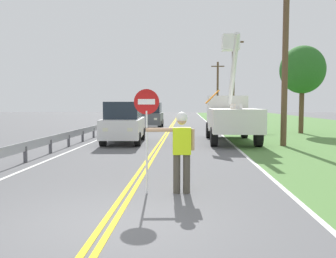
{
  "coord_description": "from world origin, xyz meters",
  "views": [
    {
      "loc": [
        1.29,
        -5.8,
        2.01
      ],
      "look_at": [
        0.72,
        5.69,
        1.2
      ],
      "focal_mm": 38.6,
      "sensor_mm": 36.0,
      "label": 1
    }
  ],
  "objects_px": {
    "stop_sign_paddle": "(147,117)",
    "oncoming_suv_second": "(151,115)",
    "flagger_worker": "(181,147)",
    "utility_pole_near": "(285,62)",
    "utility_pole_mid": "(233,79)",
    "oncoming_suv_nearest": "(124,122)",
    "utility_pole_far": "(218,89)",
    "utility_bucket_truck": "(230,115)",
    "roadside_tree_verge": "(302,70)"
  },
  "relations": [
    {
      "from": "oncoming_suv_nearest",
      "to": "roadside_tree_verge",
      "type": "distance_m",
      "value": 13.26
    },
    {
      "from": "stop_sign_paddle",
      "to": "oncoming_suv_second",
      "type": "distance_m",
      "value": 21.8
    },
    {
      "from": "utility_bucket_truck",
      "to": "stop_sign_paddle",
      "type": "bearing_deg",
      "value": -105.66
    },
    {
      "from": "utility_pole_near",
      "to": "utility_pole_mid",
      "type": "distance_m",
      "value": 15.69
    },
    {
      "from": "flagger_worker",
      "to": "roadside_tree_verge",
      "type": "height_order",
      "value": "roadside_tree_verge"
    },
    {
      "from": "oncoming_suv_nearest",
      "to": "flagger_worker",
      "type": "bearing_deg",
      "value": -73.37
    },
    {
      "from": "utility_bucket_truck",
      "to": "roadside_tree_verge",
      "type": "bearing_deg",
      "value": 44.89
    },
    {
      "from": "oncoming_suv_nearest",
      "to": "utility_pole_far",
      "type": "xyz_separation_m",
      "value": [
        7.54,
        32.5,
        3.01
      ]
    },
    {
      "from": "stop_sign_paddle",
      "to": "utility_bucket_truck",
      "type": "relative_size",
      "value": 0.34
    },
    {
      "from": "oncoming_suv_nearest",
      "to": "utility_pole_far",
      "type": "height_order",
      "value": "utility_pole_far"
    },
    {
      "from": "utility_bucket_truck",
      "to": "roadside_tree_verge",
      "type": "height_order",
      "value": "roadside_tree_verge"
    },
    {
      "from": "utility_pole_near",
      "to": "utility_pole_far",
      "type": "xyz_separation_m",
      "value": [
        -0.27,
        33.33,
        0.09
      ]
    },
    {
      "from": "utility_pole_mid",
      "to": "stop_sign_paddle",
      "type": "bearing_deg",
      "value": -101.5
    },
    {
      "from": "oncoming_suv_nearest",
      "to": "utility_pole_far",
      "type": "distance_m",
      "value": 33.5
    },
    {
      "from": "oncoming_suv_second",
      "to": "roadside_tree_verge",
      "type": "height_order",
      "value": "roadside_tree_verge"
    },
    {
      "from": "flagger_worker",
      "to": "oncoming_suv_second",
      "type": "bearing_deg",
      "value": 97.37
    },
    {
      "from": "roadside_tree_verge",
      "to": "utility_pole_mid",
      "type": "bearing_deg",
      "value": 113.74
    },
    {
      "from": "oncoming_suv_second",
      "to": "utility_pole_far",
      "type": "distance_m",
      "value": 22.52
    },
    {
      "from": "flagger_worker",
      "to": "utility_bucket_truck",
      "type": "distance_m",
      "value": 11.77
    },
    {
      "from": "utility_pole_mid",
      "to": "utility_pole_far",
      "type": "distance_m",
      "value": 17.66
    },
    {
      "from": "flagger_worker",
      "to": "oncoming_suv_nearest",
      "type": "xyz_separation_m",
      "value": [
        -3.06,
        10.25,
        0.01
      ]
    },
    {
      "from": "flagger_worker",
      "to": "roadside_tree_verge",
      "type": "distance_m",
      "value": 18.98
    },
    {
      "from": "utility_bucket_truck",
      "to": "utility_pole_near",
      "type": "xyz_separation_m",
      "value": [
        2.28,
        -2.09,
        2.57
      ]
    },
    {
      "from": "utility_pole_mid",
      "to": "roadside_tree_verge",
      "type": "bearing_deg",
      "value": -66.26
    },
    {
      "from": "stop_sign_paddle",
      "to": "oncoming_suv_second",
      "type": "relative_size",
      "value": 0.5
    },
    {
      "from": "oncoming_suv_second",
      "to": "utility_pole_mid",
      "type": "xyz_separation_m",
      "value": [
        7.14,
        3.44,
        3.19
      ]
    },
    {
      "from": "utility_pole_near",
      "to": "roadside_tree_verge",
      "type": "distance_m",
      "value": 8.18
    },
    {
      "from": "flagger_worker",
      "to": "utility_bucket_truck",
      "type": "height_order",
      "value": "utility_bucket_truck"
    },
    {
      "from": "flagger_worker",
      "to": "utility_pole_far",
      "type": "xyz_separation_m",
      "value": [
        4.48,
        42.75,
        3.03
      ]
    },
    {
      "from": "oncoming_suv_second",
      "to": "utility_pole_mid",
      "type": "distance_m",
      "value": 8.55
    },
    {
      "from": "flagger_worker",
      "to": "utility_pole_near",
      "type": "bearing_deg",
      "value": 63.21
    },
    {
      "from": "utility_bucket_truck",
      "to": "utility_pole_far",
      "type": "relative_size",
      "value": 0.88
    },
    {
      "from": "utility_bucket_truck",
      "to": "oncoming_suv_second",
      "type": "xyz_separation_m",
      "value": [
        -5.27,
        10.15,
        -0.36
      ]
    },
    {
      "from": "stop_sign_paddle",
      "to": "utility_pole_far",
      "type": "bearing_deg",
      "value": 83.0
    },
    {
      "from": "flagger_worker",
      "to": "utility_pole_far",
      "type": "relative_size",
      "value": 0.23
    },
    {
      "from": "stop_sign_paddle",
      "to": "utility_bucket_truck",
      "type": "distance_m",
      "value": 12.0
    },
    {
      "from": "oncoming_suv_second",
      "to": "roadside_tree_verge",
      "type": "xyz_separation_m",
      "value": [
        10.73,
        -4.71,
        3.21
      ]
    },
    {
      "from": "flagger_worker",
      "to": "utility_pole_mid",
      "type": "relative_size",
      "value": 0.22
    },
    {
      "from": "flagger_worker",
      "to": "stop_sign_paddle",
      "type": "height_order",
      "value": "stop_sign_paddle"
    },
    {
      "from": "oncoming_suv_nearest",
      "to": "roadside_tree_verge",
      "type": "relative_size",
      "value": 0.79
    },
    {
      "from": "stop_sign_paddle",
      "to": "utility_bucket_truck",
      "type": "height_order",
      "value": "utility_bucket_truck"
    },
    {
      "from": "utility_bucket_truck",
      "to": "oncoming_suv_nearest",
      "type": "bearing_deg",
      "value": -167.21
    },
    {
      "from": "stop_sign_paddle",
      "to": "utility_pole_near",
      "type": "xyz_separation_m",
      "value": [
        5.52,
        9.46,
        2.28
      ]
    },
    {
      "from": "utility_pole_near",
      "to": "utility_pole_far",
      "type": "distance_m",
      "value": 33.34
    },
    {
      "from": "oncoming_suv_nearest",
      "to": "utility_bucket_truck",
      "type": "bearing_deg",
      "value": 12.79
    },
    {
      "from": "utility_bucket_truck",
      "to": "oncoming_suv_second",
      "type": "distance_m",
      "value": 11.44
    },
    {
      "from": "utility_pole_mid",
      "to": "oncoming_suv_second",
      "type": "bearing_deg",
      "value": -154.29
    },
    {
      "from": "flagger_worker",
      "to": "oncoming_suv_second",
      "type": "height_order",
      "value": "oncoming_suv_second"
    },
    {
      "from": "utility_pole_near",
      "to": "utility_pole_mid",
      "type": "height_order",
      "value": "utility_pole_mid"
    },
    {
      "from": "utility_pole_near",
      "to": "utility_pole_mid",
      "type": "relative_size",
      "value": 0.93
    }
  ]
}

